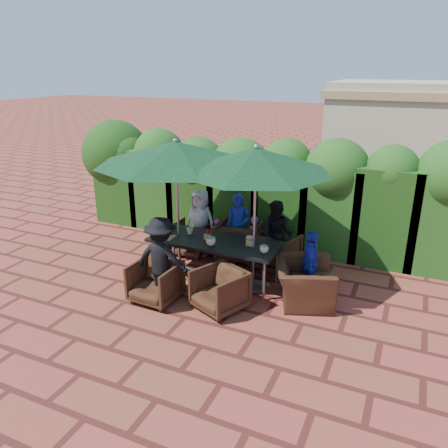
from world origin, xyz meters
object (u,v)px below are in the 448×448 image
at_px(chair_far_left, 191,236).
at_px(chair_end_right, 305,276).
at_px(chair_near_right, 219,288).
at_px(umbrella_left, 176,153).
at_px(dining_table, 214,244).
at_px(umbrella_right, 256,160).
at_px(chair_far_right, 276,250).
at_px(chair_far_mid, 239,239).
at_px(chair_near_left, 155,280).

xyz_separation_m(chair_far_left, chair_end_right, (2.57, -0.96, 0.08)).
bearing_deg(chair_near_right, umbrella_left, 168.05).
distance_m(dining_table, chair_end_right, 1.66).
relative_size(dining_table, umbrella_right, 0.93).
xyz_separation_m(umbrella_left, chair_near_right, (1.21, -0.88, -1.85)).
bearing_deg(chair_far_right, chair_far_mid, 5.62).
bearing_deg(chair_near_left, chair_far_mid, 76.45).
xyz_separation_m(chair_far_right, chair_near_left, (-1.40, -1.93, -0.02)).
relative_size(dining_table, chair_far_left, 3.15).
height_order(umbrella_left, chair_far_left, umbrella_left).
bearing_deg(chair_end_right, umbrella_right, 63.62).
xyz_separation_m(chair_far_left, chair_near_left, (0.38, -1.92, -0.00)).
xyz_separation_m(umbrella_left, chair_far_mid, (0.77, 1.01, -1.80)).
xyz_separation_m(dining_table, chair_far_right, (0.85, 0.87, -0.29)).
relative_size(chair_far_mid, chair_near_right, 1.14).
distance_m(dining_table, chair_near_right, 1.06).
height_order(umbrella_left, chair_near_right, umbrella_left).
bearing_deg(chair_end_right, chair_near_left, 93.86).
bearing_deg(chair_end_right, umbrella_left, 67.76).
xyz_separation_m(dining_table, chair_far_mid, (0.06, 1.01, -0.26)).
distance_m(chair_far_mid, chair_end_right, 1.93).
bearing_deg(chair_near_left, chair_end_right, 26.67).
distance_m(chair_far_right, chair_near_left, 2.38).
relative_size(umbrella_right, chair_far_left, 3.39).
relative_size(umbrella_right, chair_near_right, 3.40).
bearing_deg(umbrella_left, chair_far_mid, 52.61).
bearing_deg(umbrella_right, umbrella_left, -179.72).
distance_m(umbrella_left, chair_near_right, 2.38).
relative_size(dining_table, chair_far_mid, 2.78).
height_order(chair_far_right, chair_end_right, chair_end_right).
distance_m(chair_near_left, chair_end_right, 2.39).
bearing_deg(chair_end_right, chair_far_left, 49.68).
distance_m(chair_far_left, chair_far_mid, 1.00).
relative_size(dining_table, chair_far_right, 3.01).
relative_size(umbrella_right, chair_far_mid, 2.99).
xyz_separation_m(chair_near_left, chair_near_right, (1.06, 0.18, -0.00)).
distance_m(dining_table, chair_far_right, 1.25).
height_order(chair_near_right, chair_end_right, chair_end_right).
xyz_separation_m(dining_table, umbrella_left, (-0.71, -0.00, 1.54)).
xyz_separation_m(chair_far_right, chair_end_right, (0.79, -0.97, 0.06)).
bearing_deg(chair_near_right, chair_far_left, 153.54).
bearing_deg(chair_far_mid, chair_near_left, 66.76).
relative_size(umbrella_right, chair_near_left, 3.40).
bearing_deg(umbrella_right, chair_near_left, -140.12).
height_order(chair_far_left, chair_end_right, chair_end_right).
distance_m(umbrella_left, chair_near_left, 2.14).
height_order(dining_table, chair_near_left, dining_table).
xyz_separation_m(umbrella_right, chair_end_right, (0.91, -0.10, -1.77)).
bearing_deg(chair_near_right, umbrella_right, 100.18).
xyz_separation_m(umbrella_right, chair_near_right, (-0.22, -0.89, -1.85)).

